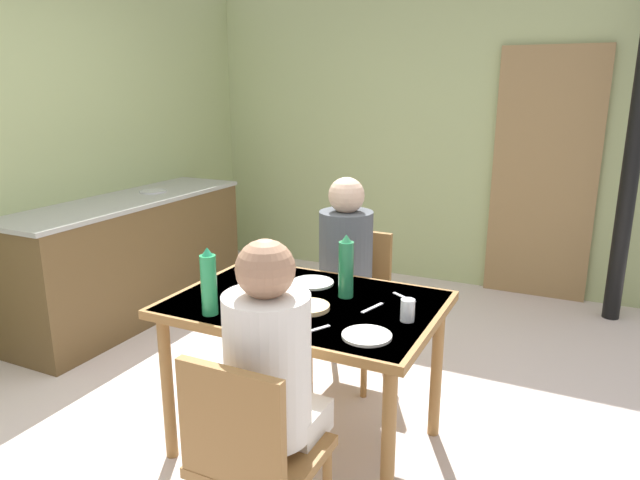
{
  "coord_description": "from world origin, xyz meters",
  "views": [
    {
      "loc": [
        1.44,
        -2.26,
        1.7
      ],
      "look_at": [
        0.31,
        0.08,
        1.0
      ],
      "focal_mm": 32.29,
      "sensor_mm": 36.0,
      "label": 1
    }
  ],
  "objects_px": {
    "water_bottle_green_far": "(346,268)",
    "person_far_diner": "(345,255)",
    "kitchen_counter": "(130,257)",
    "water_bottle_green_near": "(209,283)",
    "chair_far_diner": "(353,295)",
    "person_near_diner": "(270,362)",
    "chair_near_diner": "(251,455)",
    "dining_table": "(306,317)"
  },
  "relations": [
    {
      "from": "water_bottle_green_far",
      "to": "person_far_diner",
      "type": "bearing_deg",
      "value": 113.86
    },
    {
      "from": "kitchen_counter",
      "to": "person_far_diner",
      "type": "distance_m",
      "value": 1.92
    },
    {
      "from": "water_bottle_green_far",
      "to": "water_bottle_green_near",
      "type": "bearing_deg",
      "value": -134.62
    },
    {
      "from": "kitchen_counter",
      "to": "person_far_diner",
      "type": "xyz_separation_m",
      "value": [
        1.87,
        -0.28,
        0.33
      ]
    },
    {
      "from": "chair_far_diner",
      "to": "person_near_diner",
      "type": "relative_size",
      "value": 1.13
    },
    {
      "from": "person_near_diner",
      "to": "water_bottle_green_far",
      "type": "height_order",
      "value": "person_near_diner"
    },
    {
      "from": "chair_near_diner",
      "to": "chair_far_diner",
      "type": "distance_m",
      "value": 1.58
    },
    {
      "from": "dining_table",
      "to": "chair_far_diner",
      "type": "bearing_deg",
      "value": 96.2
    },
    {
      "from": "person_near_diner",
      "to": "water_bottle_green_far",
      "type": "distance_m",
      "value": 0.78
    },
    {
      "from": "kitchen_counter",
      "to": "water_bottle_green_near",
      "type": "height_order",
      "value": "water_bottle_green_near"
    },
    {
      "from": "dining_table",
      "to": "water_bottle_green_far",
      "type": "relative_size",
      "value": 4.04
    },
    {
      "from": "chair_near_diner",
      "to": "water_bottle_green_far",
      "type": "relative_size",
      "value": 2.91
    },
    {
      "from": "person_near_diner",
      "to": "water_bottle_green_far",
      "type": "bearing_deg",
      "value": 93.52
    },
    {
      "from": "kitchen_counter",
      "to": "water_bottle_green_near",
      "type": "relative_size",
      "value": 6.75
    },
    {
      "from": "kitchen_counter",
      "to": "chair_near_diner",
      "type": "relative_size",
      "value": 2.31
    },
    {
      "from": "person_far_diner",
      "to": "water_bottle_green_far",
      "type": "height_order",
      "value": "person_far_diner"
    },
    {
      "from": "chair_near_diner",
      "to": "chair_far_diner",
      "type": "relative_size",
      "value": 1.0
    },
    {
      "from": "kitchen_counter",
      "to": "chair_far_diner",
      "type": "height_order",
      "value": "kitchen_counter"
    },
    {
      "from": "person_near_diner",
      "to": "water_bottle_green_far",
      "type": "relative_size",
      "value": 2.58
    },
    {
      "from": "chair_far_diner",
      "to": "dining_table",
      "type": "bearing_deg",
      "value": 96.2
    },
    {
      "from": "dining_table",
      "to": "person_near_diner",
      "type": "xyz_separation_m",
      "value": [
        0.19,
        -0.64,
        0.11
      ]
    },
    {
      "from": "dining_table",
      "to": "person_near_diner",
      "type": "bearing_deg",
      "value": -73.41
    },
    {
      "from": "chair_near_diner",
      "to": "dining_table",
      "type": "bearing_deg",
      "value": 103.81
    },
    {
      "from": "person_far_diner",
      "to": "kitchen_counter",
      "type": "bearing_deg",
      "value": -8.42
    },
    {
      "from": "person_far_diner",
      "to": "water_bottle_green_far",
      "type": "relative_size",
      "value": 2.58
    },
    {
      "from": "kitchen_counter",
      "to": "water_bottle_green_far",
      "type": "height_order",
      "value": "water_bottle_green_far"
    },
    {
      "from": "kitchen_counter",
      "to": "water_bottle_green_far",
      "type": "bearing_deg",
      "value": -20.72
    },
    {
      "from": "dining_table",
      "to": "water_bottle_green_far",
      "type": "xyz_separation_m",
      "value": [
        0.14,
        0.13,
        0.22
      ]
    },
    {
      "from": "person_near_diner",
      "to": "water_bottle_green_near",
      "type": "distance_m",
      "value": 0.59
    },
    {
      "from": "chair_far_diner",
      "to": "person_far_diner",
      "type": "distance_m",
      "value": 0.31
    },
    {
      "from": "kitchen_counter",
      "to": "chair_near_diner",
      "type": "bearing_deg",
      "value": -38.34
    },
    {
      "from": "chair_far_diner",
      "to": "water_bottle_green_far",
      "type": "height_order",
      "value": "water_bottle_green_far"
    },
    {
      "from": "person_near_diner",
      "to": "person_far_diner",
      "type": "relative_size",
      "value": 1.0
    },
    {
      "from": "chair_near_diner",
      "to": "person_far_diner",
      "type": "relative_size",
      "value": 1.13
    },
    {
      "from": "person_far_diner",
      "to": "dining_table",
      "type": "bearing_deg",
      "value": 97.5
    },
    {
      "from": "dining_table",
      "to": "person_far_diner",
      "type": "xyz_separation_m",
      "value": [
        -0.08,
        0.64,
        0.11
      ]
    },
    {
      "from": "person_near_diner",
      "to": "water_bottle_green_far",
      "type": "xyz_separation_m",
      "value": [
        -0.05,
        0.77,
        0.11
      ]
    },
    {
      "from": "kitchen_counter",
      "to": "water_bottle_green_far",
      "type": "distance_m",
      "value": 2.29
    },
    {
      "from": "dining_table",
      "to": "chair_near_diner",
      "type": "xyz_separation_m",
      "value": [
        0.19,
        -0.78,
        -0.17
      ]
    },
    {
      "from": "person_far_diner",
      "to": "chair_far_diner",
      "type": "bearing_deg",
      "value": -90.0
    },
    {
      "from": "chair_far_diner",
      "to": "person_far_diner",
      "type": "bearing_deg",
      "value": 90.0
    },
    {
      "from": "dining_table",
      "to": "water_bottle_green_near",
      "type": "xyz_separation_m",
      "value": [
        -0.3,
        -0.32,
        0.22
      ]
    }
  ]
}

